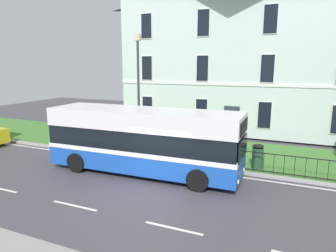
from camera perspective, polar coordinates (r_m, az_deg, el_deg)
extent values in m
cube|color=#454148|center=(12.52, -4.43, -13.15)|extent=(60.00, 56.00, 0.06)
cube|color=silver|center=(15.59, 1.89, -7.93)|extent=(54.00, 0.14, 0.01)
cube|color=silver|center=(14.96, -29.11, -10.28)|extent=(2.00, 0.12, 0.01)
cube|color=silver|center=(12.20, -17.16, -14.15)|extent=(2.00, 0.12, 0.01)
cube|color=silver|center=(10.29, 1.05, -18.69)|extent=(2.00, 0.12, 0.01)
cube|color=#9E9E99|center=(15.98, 2.52, -7.23)|extent=(57.00, 0.24, 0.12)
cube|color=#457A33|center=(18.77, 5.89, -4.44)|extent=(57.00, 5.92, 0.12)
cube|color=silver|center=(26.29, 14.35, 11.09)|extent=(17.84, 9.40, 10.11)
cube|color=white|center=(21.67, 12.14, 7.68)|extent=(17.84, 0.06, 0.20)
cube|color=#2D333D|center=(21.98, 11.85, 0.83)|extent=(1.10, 0.06, 2.20)
cube|color=white|center=(24.09, -3.88, 3.43)|extent=(0.94, 0.04, 1.88)
cube|color=black|center=(24.08, -3.90, 3.43)|extent=(0.84, 0.03, 1.78)
cube|color=white|center=(22.42, 6.32, 2.79)|extent=(0.94, 0.04, 1.88)
cube|color=black|center=(22.40, 6.31, 2.78)|extent=(0.84, 0.03, 1.78)
cube|color=white|center=(21.56, 17.72, 1.97)|extent=(0.94, 0.04, 1.88)
cube|color=black|center=(21.54, 17.72, 1.96)|extent=(0.84, 0.03, 1.78)
cube|color=white|center=(23.86, -3.98, 10.85)|extent=(0.94, 0.04, 1.88)
cube|color=black|center=(23.84, -4.00, 10.85)|extent=(0.84, 0.03, 1.78)
cube|color=white|center=(22.17, 6.50, 10.77)|extent=(0.94, 0.04, 1.88)
cube|color=black|center=(22.15, 6.49, 10.77)|extent=(0.84, 0.03, 1.78)
cube|color=white|center=(21.30, 18.24, 10.25)|extent=(0.94, 0.04, 1.88)
cube|color=black|center=(21.28, 18.23, 10.25)|extent=(0.84, 0.03, 1.78)
cube|color=white|center=(24.03, -4.08, 18.29)|extent=(0.94, 0.04, 1.88)
cube|color=black|center=(24.02, -4.11, 18.29)|extent=(0.84, 0.03, 1.78)
cube|color=white|center=(22.36, 6.69, 18.76)|extent=(0.94, 0.04, 1.88)
cube|color=black|center=(22.34, 6.67, 18.77)|extent=(0.84, 0.03, 1.78)
cube|color=white|center=(21.49, 18.78, 18.56)|extent=(0.94, 0.04, 1.88)
cube|color=black|center=(21.47, 18.77, 18.57)|extent=(0.84, 0.03, 1.78)
cube|color=black|center=(15.60, 6.74, -3.89)|extent=(13.27, 0.04, 0.04)
cube|color=black|center=(15.86, 6.67, -6.92)|extent=(13.27, 0.04, 0.04)
cylinder|color=black|center=(18.66, -13.22, -3.08)|extent=(0.02, 0.02, 0.95)
cylinder|color=black|center=(18.40, -12.08, -3.23)|extent=(0.02, 0.02, 0.95)
cylinder|color=black|center=(18.14, -10.89, -3.39)|extent=(0.02, 0.02, 0.95)
cylinder|color=black|center=(17.89, -9.68, -3.55)|extent=(0.02, 0.02, 0.95)
cylinder|color=black|center=(17.65, -8.43, -3.72)|extent=(0.02, 0.02, 0.95)
cylinder|color=black|center=(17.42, -7.15, -3.89)|extent=(0.02, 0.02, 0.95)
cylinder|color=black|center=(17.20, -5.83, -4.06)|extent=(0.02, 0.02, 0.95)
cylinder|color=black|center=(16.99, -4.48, -4.23)|extent=(0.02, 0.02, 0.95)
cylinder|color=black|center=(16.79, -3.09, -4.40)|extent=(0.02, 0.02, 0.95)
cylinder|color=black|center=(16.60, -1.67, -4.58)|extent=(0.02, 0.02, 0.95)
cylinder|color=black|center=(16.41, -0.22, -4.76)|extent=(0.02, 0.02, 0.95)
cylinder|color=black|center=(16.24, 1.27, -4.93)|extent=(0.02, 0.02, 0.95)
cylinder|color=black|center=(16.08, 2.78, -5.11)|extent=(0.02, 0.02, 0.95)
cylinder|color=black|center=(15.94, 4.33, -5.29)|extent=(0.02, 0.02, 0.95)
cylinder|color=black|center=(15.80, 5.90, -5.47)|extent=(0.02, 0.02, 0.95)
cylinder|color=black|center=(15.68, 7.50, -5.64)|extent=(0.02, 0.02, 0.95)
cylinder|color=black|center=(15.56, 9.13, -5.82)|extent=(0.02, 0.02, 0.95)
cylinder|color=black|center=(15.47, 10.78, -5.99)|extent=(0.02, 0.02, 0.95)
cylinder|color=black|center=(15.38, 12.45, -6.16)|extent=(0.02, 0.02, 0.95)
cylinder|color=black|center=(15.31, 14.14, -6.32)|extent=(0.02, 0.02, 0.95)
cylinder|color=black|center=(15.25, 15.85, -6.48)|extent=(0.02, 0.02, 0.95)
cylinder|color=black|center=(15.20, 17.57, -6.64)|extent=(0.02, 0.02, 0.95)
cylinder|color=black|center=(15.17, 19.29, -6.79)|extent=(0.02, 0.02, 0.95)
cylinder|color=black|center=(15.15, 21.03, -6.93)|extent=(0.02, 0.02, 0.95)
cylinder|color=black|center=(15.15, 22.77, -7.07)|extent=(0.02, 0.02, 0.95)
cylinder|color=black|center=(15.16, 24.51, -7.21)|extent=(0.02, 0.02, 0.95)
cylinder|color=black|center=(15.18, 26.24, -7.33)|extent=(0.02, 0.02, 0.95)
cylinder|color=black|center=(15.22, 27.97, -7.45)|extent=(0.02, 0.02, 0.95)
cube|color=blue|center=(14.84, -4.57, -5.85)|extent=(9.41, 2.72, 1.02)
cube|color=white|center=(14.71, -4.60, -4.09)|extent=(9.43, 2.74, 0.20)
cube|color=black|center=(14.58, -4.63, -2.11)|extent=(9.33, 2.68, 0.97)
cube|color=silver|center=(14.39, -4.69, 1.40)|extent=(9.41, 2.72, 0.85)
cube|color=black|center=(13.23, 13.94, -4.05)|extent=(0.11, 2.10, 0.89)
cube|color=black|center=(13.02, 14.13, -0.16)|extent=(0.10, 1.80, 0.55)
cylinder|color=silver|center=(14.35, 14.16, -8.01)|extent=(0.04, 0.20, 0.20)
cylinder|color=silver|center=(12.86, 13.15, -10.26)|extent=(0.04, 0.20, 0.20)
cylinder|color=black|center=(14.99, 8.24, -6.92)|extent=(0.97, 0.32, 0.96)
cylinder|color=black|center=(12.81, 5.63, -10.10)|extent=(0.97, 0.32, 0.96)
cylinder|color=black|center=(17.43, -11.93, -4.44)|extent=(0.97, 0.32, 0.96)
cylinder|color=black|center=(15.59, -16.84, -6.59)|extent=(0.97, 0.32, 0.96)
cylinder|color=black|center=(23.03, -28.95, -2.14)|extent=(0.69, 0.26, 0.68)
cylinder|color=#333338|center=(17.87, -5.55, 5.43)|extent=(0.14, 0.14, 6.40)
cube|color=beige|center=(17.85, -5.77, 16.28)|extent=(0.36, 0.24, 0.36)
cylinder|color=#23472D|center=(15.79, 16.51, -5.77)|extent=(0.55, 0.55, 1.02)
ellipsoid|color=black|center=(15.62, 16.64, -3.65)|extent=(0.56, 0.56, 0.19)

